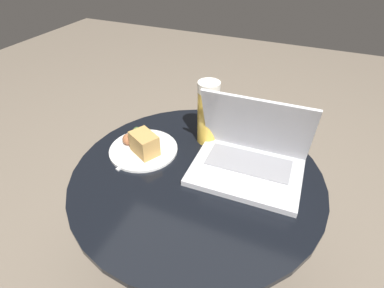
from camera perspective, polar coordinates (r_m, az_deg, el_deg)
The scene contains 7 objects.
ground_plane at distance 1.33m, azimuth 0.69°, elevation -23.01°, with size 6.00×6.00×0.00m, color #726656.
table at distance 1.00m, azimuth 0.86°, elevation -11.40°, with size 0.75×0.75×0.54m.
napkin at distance 0.98m, azimuth -9.89°, elevation -1.76°, with size 0.17×0.15×0.00m.
laptop at distance 0.90m, azimuth 10.83°, elevation -2.36°, with size 0.33×0.24×0.23m.
beer_glass at distance 0.97m, azimuth 3.07°, elevation 5.94°, with size 0.07×0.07×0.22m.
snack_plate at distance 0.98m, azimuth -9.35°, elevation -0.29°, with size 0.22×0.22×0.08m.
fork at distance 0.98m, azimuth -9.94°, elevation -2.05°, with size 0.06×0.16×0.00m.
Camera 1 is at (0.25, -0.62, 1.15)m, focal length 28.00 mm.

